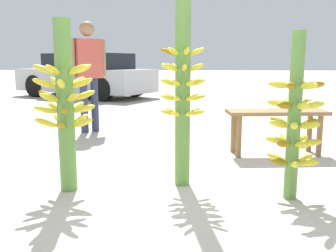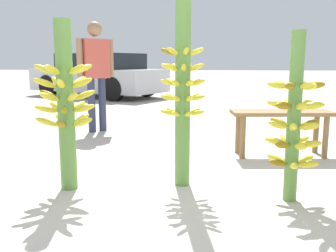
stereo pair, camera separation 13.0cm
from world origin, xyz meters
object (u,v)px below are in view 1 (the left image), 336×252
banana_stalk_center (183,84)px  banana_stalk_right (294,120)px  parked_car (86,76)px  banana_stalk_left (65,104)px  market_bench (276,119)px  vendor_person (88,66)px

banana_stalk_center → banana_stalk_right: bearing=-18.8°
banana_stalk_center → parked_car: (-2.95, 7.78, -0.24)m
banana_stalk_left → market_bench: banana_stalk_left is taller
banana_stalk_left → parked_car: (-2.02, 7.97, -0.09)m
banana_stalk_left → banana_stalk_right: (1.76, -0.10, -0.10)m
banana_stalk_left → banana_stalk_right: 1.77m
market_bench → banana_stalk_right: bearing=-103.7°
banana_stalk_center → parked_car: 8.33m
banana_stalk_center → market_bench: bearing=47.0°
vendor_person → banana_stalk_right: bearing=-91.1°
banana_stalk_left → banana_stalk_center: bearing=11.5°
market_bench → banana_stalk_center: bearing=-138.8°
banana_stalk_center → market_bench: 1.57m
banana_stalk_right → parked_car: size_ratio=0.29×
banana_stalk_left → vendor_person: (-0.49, 2.53, 0.25)m
banana_stalk_right → market_bench: (0.19, 1.39, -0.20)m
parked_car → market_bench: bearing=-122.7°
banana_stalk_left → parked_car: banana_stalk_left is taller
banana_stalk_right → vendor_person: (-2.25, 2.63, 0.36)m
banana_stalk_center → parked_car: size_ratio=0.39×
banana_stalk_left → vendor_person: 2.59m
banana_stalk_left → banana_stalk_center: (0.93, 0.19, 0.14)m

